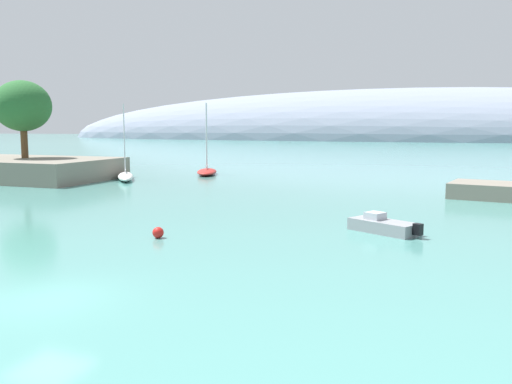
# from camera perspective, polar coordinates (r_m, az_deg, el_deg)

# --- Properties ---
(water) EXTENTS (600.00, 600.00, 0.00)m
(water) POSITION_cam_1_polar(r_m,az_deg,el_deg) (20.16, -21.14, -10.53)
(water) COLOR teal
(water) RESTS_ON ground
(shore_outcrop) EXTENTS (19.05, 12.29, 2.30)m
(shore_outcrop) POSITION_cam_1_polar(r_m,az_deg,el_deg) (65.25, -23.08, 2.25)
(shore_outcrop) COLOR gray
(shore_outcrop) RESTS_ON ground
(tree_clump_shore) EXTENTS (6.17, 6.17, 8.53)m
(tree_clump_shore) POSITION_cam_1_polar(r_m,az_deg,el_deg) (65.66, -23.29, 8.27)
(tree_clump_shore) COLOR brown
(tree_clump_shore) RESTS_ON shore_outcrop
(distant_ridge) EXTENTS (320.80, 69.18, 42.24)m
(distant_ridge) POSITION_cam_1_polar(r_m,az_deg,el_deg) (234.40, 14.88, 5.32)
(distant_ridge) COLOR gray
(distant_ridge) RESTS_ON ground
(sailboat_white_near_shore) EXTENTS (5.82, 7.55, 8.23)m
(sailboat_white_near_shore) POSITION_cam_1_polar(r_m,az_deg,el_deg) (60.84, -13.54, 1.66)
(sailboat_white_near_shore) COLOR white
(sailboat_white_near_shore) RESTS_ON water
(sailboat_red_mid_mooring) EXTENTS (4.50, 7.10, 8.57)m
(sailboat_red_mid_mooring) POSITION_cam_1_polar(r_m,az_deg,el_deg) (65.81, -5.17, 2.21)
(sailboat_red_mid_mooring) COLOR red
(sailboat_red_mid_mooring) RESTS_ON water
(motorboat_grey_foreground) EXTENTS (4.26, 3.25, 1.07)m
(motorboat_grey_foreground) POSITION_cam_1_polar(r_m,az_deg,el_deg) (30.98, 13.23, -3.47)
(motorboat_grey_foreground) COLOR gray
(motorboat_grey_foreground) RESTS_ON water
(mooring_buoy_red) EXTENTS (0.60, 0.60, 0.60)m
(mooring_buoy_red) POSITION_cam_1_polar(r_m,az_deg,el_deg) (29.15, -10.23, -4.21)
(mooring_buoy_red) COLOR red
(mooring_buoy_red) RESTS_ON water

